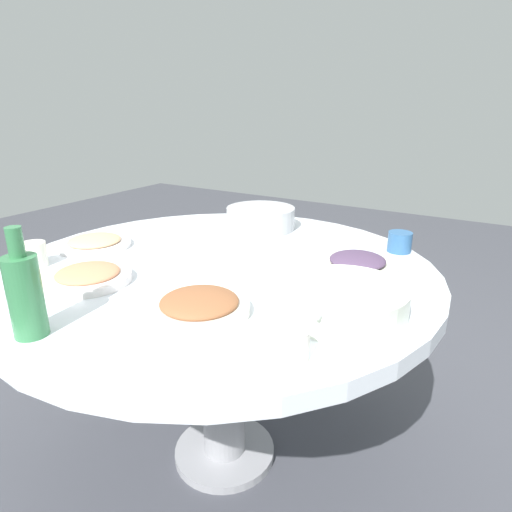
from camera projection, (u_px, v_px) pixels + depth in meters
ground at (225, 454)px, 1.59m from camera, size 8.00×8.00×0.00m
round_dining_table at (220, 296)px, 1.38m from camera, size 1.31×1.31×0.72m
rice_bowl at (261, 218)px, 1.72m from camera, size 0.26×0.26×0.09m
soup_bowl at (345, 302)px, 1.02m from camera, size 0.28×0.31×0.07m
dish_eggplant at (357, 263)px, 1.32m from camera, size 0.24×0.24×0.05m
dish_noodles at (95, 243)px, 1.51m from camera, size 0.24×0.24×0.04m
dish_stirfry at (199, 306)px, 1.03m from camera, size 0.24×0.24×0.05m
dish_shrimp at (88, 276)px, 1.22m from camera, size 0.23×0.23×0.04m
green_bottle at (25, 293)px, 0.92m from camera, size 0.07×0.07×0.24m
tea_cup_near at (294, 344)px, 0.85m from camera, size 0.06×0.06×0.06m
tea_cup_far at (400, 242)px, 1.46m from camera, size 0.08×0.08×0.07m
tea_cup_side at (34, 254)px, 1.33m from camera, size 0.07×0.07×0.07m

